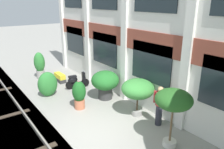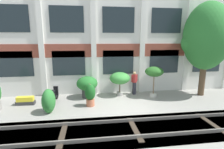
% 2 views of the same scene
% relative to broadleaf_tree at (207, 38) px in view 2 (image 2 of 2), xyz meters
% --- Properties ---
extents(ground_plane, '(80.00, 80.00, 0.00)m').
position_rel_broadleaf_tree_xyz_m(ground_plane, '(-5.70, -1.51, -3.95)').
color(ground_plane, gray).
extents(apartment_facade, '(17.57, 0.64, 8.57)m').
position_rel_broadleaf_tree_xyz_m(apartment_facade, '(-5.70, 1.59, 0.31)').
color(apartment_facade, silver).
rests_on(apartment_facade, ground).
extents(rail_tracks, '(25.21, 2.80, 0.43)m').
position_rel_broadleaf_tree_xyz_m(rail_tracks, '(-5.70, -4.04, -4.08)').
color(rail_tracks, '#4C473F').
rests_on(rail_tracks, ground).
extents(broadleaf_tree, '(3.14, 2.99, 6.28)m').
position_rel_broadleaf_tree_xyz_m(broadleaf_tree, '(0.00, 0.00, 0.00)').
color(broadleaf_tree, brown).
rests_on(broadleaf_tree, ground).
extents(potted_plant_tall_urn, '(1.22, 1.22, 2.08)m').
position_rel_broadleaf_tree_xyz_m(potted_plant_tall_urn, '(-3.47, 0.11, -2.28)').
color(potted_plant_tall_urn, beige).
rests_on(potted_plant_tall_urn, ground).
extents(potted_plant_ribbed_drum, '(1.39, 1.39, 1.45)m').
position_rel_broadleaf_tree_xyz_m(potted_plant_ribbed_drum, '(-7.94, 0.53, -3.06)').
color(potted_plant_ribbed_drum, '#333333').
rests_on(potted_plant_ribbed_drum, ground).
extents(potted_plant_terracotta_small, '(1.39, 1.39, 1.65)m').
position_rel_broadleaf_tree_xyz_m(potted_plant_terracotta_small, '(-5.70, 0.65, -2.74)').
color(potted_plant_terracotta_small, gray).
rests_on(potted_plant_terracotta_small, ground).
extents(potted_plant_fluted_column, '(0.62, 0.62, 1.33)m').
position_rel_broadleaf_tree_xyz_m(potted_plant_fluted_column, '(-7.76, -1.03, -3.20)').
color(potted_plant_fluted_column, '#B76647').
rests_on(potted_plant_fluted_column, ground).
extents(potted_plant_square_trough, '(1.08, 0.43, 0.49)m').
position_rel_broadleaf_tree_xyz_m(potted_plant_square_trough, '(-11.63, -0.30, -3.71)').
color(potted_plant_square_trough, '#333333').
rests_on(potted_plant_square_trough, ground).
extents(scooter_near_curb, '(0.54, 1.38, 0.98)m').
position_rel_broadleaf_tree_xyz_m(scooter_near_curb, '(-10.03, 0.00, -3.51)').
color(scooter_near_curb, black).
rests_on(scooter_near_curb, ground).
extents(resident_by_doorway, '(0.50, 0.34, 1.64)m').
position_rel_broadleaf_tree_xyz_m(resident_by_doorway, '(-4.62, 0.82, -3.07)').
color(resident_by_doorway, '#282833').
rests_on(resident_by_doorway, ground).
extents(topiary_hedge, '(0.71, 1.02, 1.30)m').
position_rel_broadleaf_tree_xyz_m(topiary_hedge, '(-9.97, -1.67, -3.30)').
color(topiary_hedge, '#2D7A33').
rests_on(topiary_hedge, ground).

